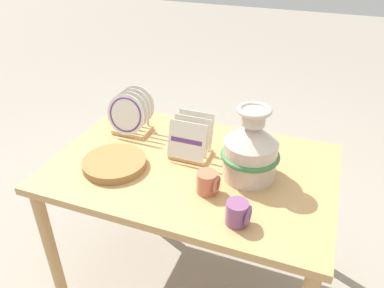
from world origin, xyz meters
TOP-DOWN VIEW (x-y plane):
  - ground_plane at (0.00, 0.00)m, footprint 14.00×14.00m
  - display_table at (0.00, 0.00)m, footprint 1.25×0.82m
  - ceramic_vase at (0.25, 0.01)m, footprint 0.25×0.25m
  - dish_rack_round_plates at (-0.39, 0.17)m, footprint 0.20×0.17m
  - dish_rack_square_plates at (-0.03, 0.07)m, footprint 0.18×0.16m
  - wicker_charger_stack at (-0.32, -0.13)m, footprint 0.28×0.28m
  - mug_plum_glaze at (0.28, -0.29)m, footprint 0.09×0.08m
  - mug_terracotta_glaze at (0.13, -0.16)m, footprint 0.09×0.08m

SIDE VIEW (x-z plane):
  - ground_plane at x=0.00m, z-range 0.00..0.00m
  - display_table at x=0.00m, z-range 0.28..1.02m
  - wicker_charger_stack at x=-0.32m, z-range 0.74..0.77m
  - mug_plum_glaze at x=0.28m, z-range 0.74..0.83m
  - mug_terracotta_glaze at x=0.13m, z-range 0.74..0.83m
  - dish_rack_square_plates at x=-0.03m, z-range 0.71..0.90m
  - dish_rack_round_plates at x=-0.39m, z-range 0.72..0.94m
  - ceramic_vase at x=0.25m, z-range 0.71..1.03m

